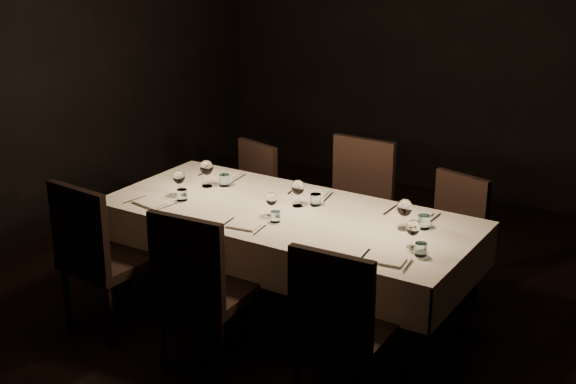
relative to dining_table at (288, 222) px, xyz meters
The scene contains 14 objects.
room 0.81m from the dining_table, ahead, with size 5.01×6.01×3.01m.
dining_table is the anchor object (origin of this frame).
chair_near_left 1.26m from the dining_table, 137.35° to the right, with size 0.54×0.54×1.05m.
place_setting_near_left 0.86m from the dining_table, 165.22° to the right, with size 0.34×0.40×0.18m.
chair_near_center 0.88m from the dining_table, 95.24° to the right, with size 0.53×0.53×1.03m.
place_setting_near_center 0.26m from the dining_table, 102.38° to the right, with size 0.30×0.39×0.16m.
chair_near_right 1.19m from the dining_table, 44.18° to the right, with size 0.51×0.51×1.01m.
place_setting_near_right 0.99m from the dining_table, 12.84° to the right, with size 0.33×0.40×0.18m.
chair_far_left 1.21m from the dining_table, 137.46° to the left, with size 0.52×0.52×0.89m.
place_setting_far_left 0.81m from the dining_table, 164.11° to the left, with size 0.37×0.42×0.20m.
chair_far_center 0.84m from the dining_table, 84.86° to the left, with size 0.50×0.50×1.05m.
place_setting_far_center 0.26m from the dining_table, 87.59° to the left, with size 0.35×0.41×0.19m.
chair_far_right 1.21m from the dining_table, 45.30° to the left, with size 0.53×0.53×0.91m.
place_setting_far_right 0.83m from the dining_table, 15.36° to the left, with size 0.36×0.42×0.20m.
Camera 1 is at (2.64, -4.24, 2.68)m, focal length 50.00 mm.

